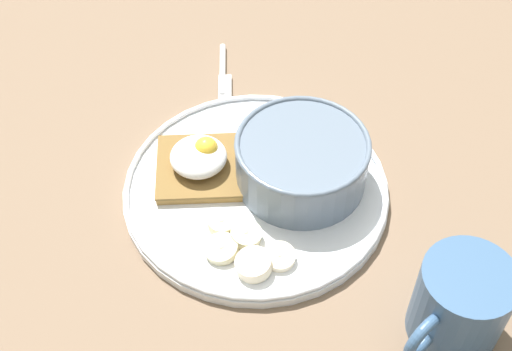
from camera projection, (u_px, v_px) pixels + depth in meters
The scene contains 12 objects.
ground_plane at pixel (256, 199), 77.72cm from camera, with size 120.00×120.00×2.00cm, color #775F4A.
plate at pixel (256, 189), 76.35cm from camera, with size 28.43×28.43×1.60cm.
oatmeal_bowl at pixel (301, 160), 74.75cm from camera, with size 14.14×14.14×5.87cm.
toast_slice at pixel (199, 167), 77.26cm from camera, with size 10.85×10.85×1.08cm.
poached_egg at pixel (200, 155), 75.89cm from camera, with size 6.12×6.08×3.40cm.
banana_slice_front at pixel (246, 235), 71.17cm from camera, with size 4.59×4.57×1.76cm.
banana_slice_left at pixel (254, 264), 68.88cm from camera, with size 3.94×3.82×1.76cm.
banana_slice_back at pixel (221, 249), 70.31cm from camera, with size 4.31×4.24×1.45cm.
banana_slice_right at pixel (278, 257), 69.74cm from camera, with size 3.36×3.44×1.22cm.
banana_slice_inner at pixel (222, 223), 72.54cm from camera, with size 3.51×3.49×1.02cm.
coffee_mug at pixel (459, 303), 62.89cm from camera, with size 11.15×8.38×8.89cm.
knife at pixel (222, 79), 88.47cm from camera, with size 4.00×12.79×0.80cm.
Camera 1 is at (-11.77, -47.24, 61.63)cm, focal length 50.00 mm.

